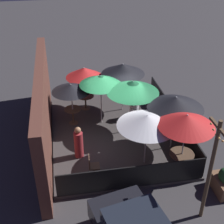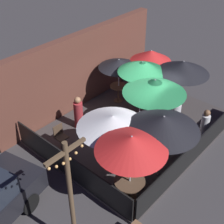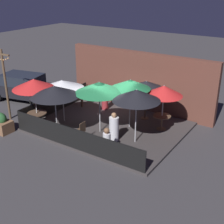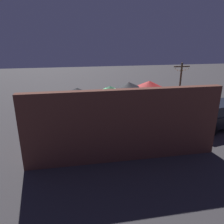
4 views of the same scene
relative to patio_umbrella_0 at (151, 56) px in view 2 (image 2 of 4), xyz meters
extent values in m
plane|color=#383538|center=(-2.35, -1.06, -2.11)|extent=(60.00, 60.00, 0.00)
cube|color=#383333|center=(-2.35, -1.06, -2.05)|extent=(7.12, 5.55, 0.12)
cube|color=brown|center=(-2.35, 1.95, -0.46)|extent=(8.72, 0.36, 3.30)
cube|color=black|center=(-2.35, -3.79, -1.52)|extent=(6.92, 0.05, 0.95)
cube|color=black|center=(-5.86, -1.06, -1.52)|extent=(0.05, 5.35, 0.95)
cylinder|color=#B2B2B7|center=(0.00, 0.00, -0.87)|extent=(0.05, 0.05, 2.24)
cone|color=red|center=(0.00, 0.00, 0.00)|extent=(1.80, 1.80, 0.49)
cylinder|color=#B2B2B7|center=(-1.28, 0.72, -0.97)|extent=(0.05, 0.05, 2.05)
cone|color=black|center=(-1.28, 0.72, -0.12)|extent=(1.75, 1.75, 0.36)
cylinder|color=#B2B2B7|center=(-5.24, -3.10, -0.76)|extent=(0.05, 0.05, 2.47)
cone|color=red|center=(-5.24, -3.10, 0.23)|extent=(2.05, 2.05, 0.48)
cylinder|color=#B2B2B7|center=(-3.85, -3.21, -0.79)|extent=(0.05, 0.05, 2.41)
cone|color=black|center=(-3.85, -3.21, 0.18)|extent=(2.24, 2.24, 0.48)
cylinder|color=#B2B2B7|center=(-0.44, -1.82, -0.75)|extent=(0.05, 0.05, 2.48)
cone|color=black|center=(-0.44, -1.82, 0.24)|extent=(2.09, 2.09, 0.50)
cylinder|color=#B2B2B7|center=(-4.62, -1.86, -0.90)|extent=(0.05, 0.05, 2.19)
cone|color=silver|center=(-4.62, -1.86, -0.02)|extent=(2.25, 2.25, 0.43)
cylinder|color=#B2B2B7|center=(-2.36, -1.84, -0.75)|extent=(0.05, 0.05, 2.49)
cone|color=#1E6B3D|center=(-2.36, -1.84, 0.24)|extent=(2.27, 2.27, 0.52)
cylinder|color=#B2B2B7|center=(-1.44, -0.61, -0.78)|extent=(0.05, 0.05, 2.43)
cone|color=#1E6B3D|center=(-1.44, -0.61, 0.23)|extent=(1.93, 1.93, 0.43)
cylinder|color=#4C3828|center=(0.00, 0.00, -1.98)|extent=(0.47, 0.47, 0.02)
cylinder|color=#4C3828|center=(0.00, 0.00, -1.65)|extent=(0.08, 0.08, 0.69)
cylinder|color=#4C3828|center=(0.00, 0.00, -1.28)|extent=(0.86, 0.86, 0.04)
cylinder|color=#4C3828|center=(-1.28, 0.72, -1.98)|extent=(0.42, 0.42, 0.02)
cylinder|color=#4C3828|center=(-1.28, 0.72, -1.62)|extent=(0.08, 0.08, 0.74)
cylinder|color=#4C3828|center=(-1.28, 0.72, -1.23)|extent=(0.77, 0.77, 0.04)
cylinder|color=#4C3828|center=(-5.24, -3.10, -1.98)|extent=(0.52, 0.52, 0.02)
cylinder|color=#4C3828|center=(-5.24, -3.10, -1.64)|extent=(0.08, 0.08, 0.72)
cylinder|color=#4C3828|center=(-5.24, -3.10, -1.26)|extent=(0.94, 0.94, 0.04)
cube|color=#4C3828|center=(-2.60, -3.09, -1.77)|extent=(0.08, 0.08, 0.45)
cube|color=#4C3828|center=(-2.60, -3.09, -1.52)|extent=(0.40, 0.40, 0.04)
cube|color=#4C3828|center=(-2.42, -3.09, -1.28)|extent=(0.03, 0.40, 0.44)
cube|color=#4C3828|center=(-5.07, 0.19, -1.76)|extent=(0.08, 0.08, 0.47)
cube|color=#4C3828|center=(-5.07, 0.19, -1.51)|extent=(0.42, 0.42, 0.04)
cube|color=#4C3828|center=(-5.06, 0.37, -1.27)|extent=(0.40, 0.05, 0.44)
cylinder|color=maroon|center=(-3.78, 0.65, -1.42)|extent=(0.45, 0.45, 1.14)
sphere|color=#9E704C|center=(-3.78, 0.65, -0.73)|extent=(0.26, 0.26, 0.26)
cylinder|color=silver|center=(-1.33, -2.21, -1.43)|extent=(0.58, 0.58, 1.13)
sphere|color=#9E704C|center=(-1.33, -2.21, -0.75)|extent=(0.22, 0.22, 0.22)
cylinder|color=silver|center=(-0.95, -3.33, -1.53)|extent=(0.32, 0.32, 0.92)
sphere|color=brown|center=(-0.95, -3.33, -0.95)|extent=(0.24, 0.24, 0.24)
cylinder|color=brown|center=(-7.41, -3.03, -0.25)|extent=(0.12, 0.12, 3.73)
cube|color=brown|center=(-7.41, -3.03, 1.37)|extent=(1.10, 0.08, 0.08)
sphere|color=#F4B260|center=(-7.87, -3.03, 1.22)|extent=(0.07, 0.07, 0.07)
sphere|color=#F4B260|center=(-7.68, -3.03, 1.14)|extent=(0.07, 0.07, 0.07)
sphere|color=#F4B260|center=(-7.50, -3.03, 1.09)|extent=(0.07, 0.07, 0.07)
sphere|color=#F4B260|center=(-7.32, -3.03, 1.09)|extent=(0.07, 0.07, 0.07)
sphere|color=#F4B260|center=(-7.13, -3.03, 1.14)|extent=(0.07, 0.07, 0.07)
sphere|color=#F4B260|center=(-6.95, -3.03, 1.22)|extent=(0.07, 0.07, 0.07)
cylinder|color=black|center=(-7.50, -1.14, -1.79)|extent=(0.66, 0.31, 0.64)
camera|label=1|loc=(-13.81, 1.07, 6.16)|focal=50.00mm
camera|label=2|loc=(-10.36, -6.93, 5.77)|focal=50.00mm
camera|label=3|loc=(5.51, -12.78, 4.74)|focal=50.00mm
camera|label=4|loc=(-0.22, 10.53, 3.24)|focal=35.00mm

